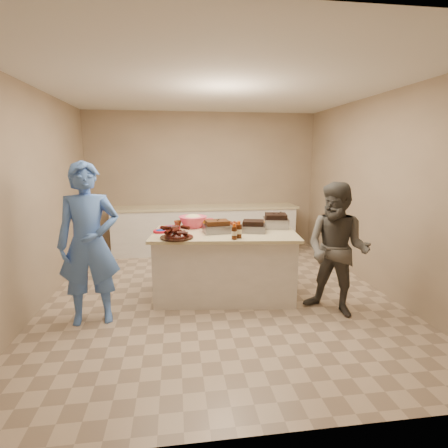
{
  "coord_description": "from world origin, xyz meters",
  "views": [
    {
      "loc": [
        -0.55,
        -4.5,
        1.87
      ],
      "look_at": [
        0.07,
        -0.03,
        0.98
      ],
      "focal_mm": 28.0,
      "sensor_mm": 36.0,
      "label": 1
    }
  ],
  "objects": [
    {
      "name": "bbq_bottle_a",
      "position": [
        0.13,
        -0.48,
        0.88
      ],
      "size": [
        0.07,
        0.07,
        0.19
      ],
      "primitive_type": "cylinder",
      "rotation": [
        0.0,
        0.0,
        -0.12
      ],
      "color": "#381808",
      "rests_on": "island"
    },
    {
      "name": "basket_stack",
      "position": [
        -0.12,
        0.34,
        0.88
      ],
      "size": [
        0.22,
        0.18,
        0.1
      ],
      "primitive_type": "cube",
      "rotation": [
        0.0,
        0.0,
        0.18
      ],
      "color": "#A30B1D",
      "rests_on": "island"
    },
    {
      "name": "plastic_cup",
      "position": [
        -0.53,
        0.32,
        0.88
      ],
      "size": [
        0.11,
        0.11,
        0.1
      ],
      "primitive_type": "imported",
      "rotation": [
        0.0,
        0.0,
        -0.12
      ],
      "color": "brown",
      "rests_on": "island"
    },
    {
      "name": "mustard_bottle",
      "position": [
        -0.17,
        0.22,
        0.88
      ],
      "size": [
        0.05,
        0.05,
        0.13
      ],
      "primitive_type": "cylinder",
      "rotation": [
        0.0,
        0.0,
        -0.12
      ],
      "color": "#DA9000",
      "rests_on": "island"
    },
    {
      "name": "guest_blue",
      "position": [
        -1.52,
        -0.58,
        0.0
      ],
      "size": [
        0.89,
        1.89,
        0.44
      ],
      "primitive_type": "imported",
      "rotation": [
        0.0,
        0.0,
        0.13
      ],
      "color": "#4C7BD9",
      "rests_on": "ground"
    },
    {
      "name": "pulled_pork_tray",
      "position": [
        -0.03,
        -0.09,
        0.88
      ],
      "size": [
        0.37,
        0.3,
        0.1
      ],
      "primitive_type": "cube",
      "rotation": [
        0.0,
        0.0,
        0.12
      ],
      "color": "#47230F",
      "rests_on": "island"
    },
    {
      "name": "rib_platter",
      "position": [
        -0.55,
        -0.33,
        0.88
      ],
      "size": [
        0.52,
        0.52,
        0.16
      ],
      "primitive_type": null,
      "rotation": [
        0.0,
        0.0,
        -0.37
      ],
      "color": "#380D07",
      "rests_on": "island"
    },
    {
      "name": "back_counter",
      "position": [
        0.0,
        2.2,
        0.45
      ],
      "size": [
        3.6,
        0.64,
        0.9
      ],
      "primitive_type": null,
      "color": "silver",
      "rests_on": "ground"
    },
    {
      "name": "mac_cheese_dish",
      "position": [
        0.76,
        0.22,
        0.88
      ],
      "size": [
        0.28,
        0.21,
        0.07
      ],
      "primitive_type": "cube",
      "rotation": [
        0.0,
        0.0,
        0.02
      ],
      "color": "orange",
      "rests_on": "island"
    },
    {
      "name": "brisket_tray",
      "position": [
        0.45,
        -0.11,
        0.88
      ],
      "size": [
        0.37,
        0.34,
        0.09
      ],
      "primitive_type": "cube",
      "rotation": [
        0.0,
        0.0,
        -0.28
      ],
      "color": "black",
      "rests_on": "island"
    },
    {
      "name": "coleslaw_bowl",
      "position": [
        -0.32,
        0.3,
        0.88
      ],
      "size": [
        0.43,
        0.43,
        0.27
      ],
      "primitive_type": null,
      "rotation": [
        0.0,
        0.0,
        -0.12
      ],
      "color": "#DC3E5C",
      "rests_on": "island"
    },
    {
      "name": "plate_stack_small",
      "position": [
        -0.76,
        0.03,
        0.88
      ],
      "size": [
        0.22,
        0.22,
        0.03
      ],
      "primitive_type": "cylinder",
      "rotation": [
        0.0,
        0.0,
        -0.12
      ],
      "color": "#A30B1D",
      "rests_on": "island"
    },
    {
      "name": "room",
      "position": [
        0.0,
        0.0,
        0.0
      ],
      "size": [
        4.5,
        5.0,
        2.7
      ],
      "primitive_type": null,
      "color": "tan",
      "rests_on": "ground"
    },
    {
      "name": "roasting_pan",
      "position": [
        0.82,
        0.12,
        0.88
      ],
      "size": [
        0.39,
        0.39,
        0.13
      ],
      "primitive_type": "cube",
      "rotation": [
        0.0,
        0.0,
        -0.18
      ],
      "color": "gray",
      "rests_on": "island"
    },
    {
      "name": "island",
      "position": [
        0.07,
        -0.08,
        0.0
      ],
      "size": [
        1.97,
        1.2,
        0.88
      ],
      "primitive_type": null,
      "rotation": [
        0.0,
        0.0,
        -0.12
      ],
      "color": "silver",
      "rests_on": "ground"
    },
    {
      "name": "plate_stack_large",
      "position": [
        -0.64,
        0.2,
        0.88
      ],
      "size": [
        0.31,
        0.31,
        0.03
      ],
      "primitive_type": "cylinder",
      "rotation": [
        0.0,
        0.0,
        -0.12
      ],
      "color": "#A30B1D",
      "rests_on": "island"
    },
    {
      "name": "bbq_bottle_b",
      "position": [
        0.2,
        -0.42,
        0.88
      ],
      "size": [
        0.08,
        0.08,
        0.21
      ],
      "primitive_type": "cylinder",
      "rotation": [
        0.0,
        0.0,
        -0.12
      ],
      "color": "#381808",
      "rests_on": "island"
    },
    {
      "name": "sausage_plate",
      "position": [
        0.18,
        0.27,
        0.88
      ],
      "size": [
        0.37,
        0.37,
        0.05
      ],
      "primitive_type": "cylinder",
      "rotation": [
        0.0,
        0.0,
        0.15
      ],
      "color": "silver",
      "rests_on": "island"
    },
    {
      "name": "sauce_bowl",
      "position": [
        0.08,
        0.15,
        0.88
      ],
      "size": [
        0.13,
        0.06,
        0.13
      ],
      "primitive_type": "imported",
      "rotation": [
        0.0,
        0.0,
        -0.12
      ],
      "color": "silver",
      "rests_on": "island"
    },
    {
      "name": "guest_gray",
      "position": [
        1.3,
        -0.77,
        0.0
      ],
      "size": [
        1.65,
        1.66,
        0.6
      ],
      "primitive_type": "imported",
      "rotation": [
        0.0,
        0.0,
        -0.78
      ],
      "color": "#54514B",
      "rests_on": "ground"
    }
  ]
}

